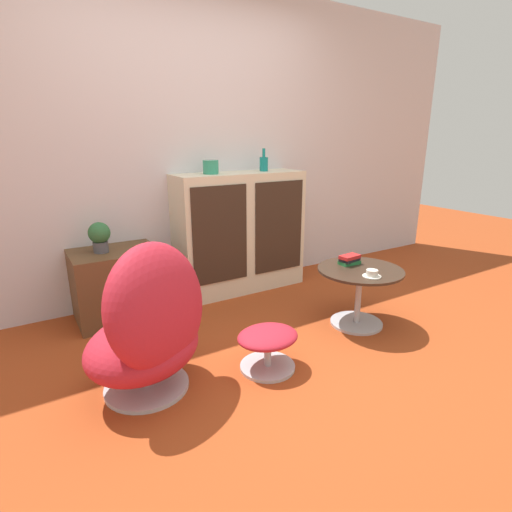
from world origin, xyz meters
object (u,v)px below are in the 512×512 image
Objects in this scene: vase_leftmost at (211,167)px; book_stack at (350,260)px; tv_console at (117,284)px; coffee_table at (359,287)px; egg_chair at (150,327)px; potted_plant at (100,236)px; teacup at (372,274)px; sideboard at (240,232)px; ottoman at (268,342)px; vase_inner_left at (264,163)px.

book_stack is at bearing -56.50° from vase_leftmost.
vase_leftmost is at bearing 123.50° from book_stack.
tv_console is 1.86m from coffee_table.
egg_chair is 1.60m from book_stack.
potted_plant is (-0.02, 1.09, 0.28)m from egg_chair.
teacup is at bearing -109.47° from coffee_table.
egg_chair is 5.17× the size of book_stack.
sideboard is 1.23m from potted_plant.
coffee_table is 3.60× the size of book_stack.
tv_console is at bearing -177.65° from sideboard.
ottoman is 0.62× the size of coffee_table.
egg_chair is at bearing -179.44° from coffee_table.
vase_leftmost is at bearing 51.04° from egg_chair.
potted_plant is at bearing 146.04° from coffee_table.
ottoman is (0.67, -0.13, -0.22)m from egg_chair.
vase_inner_left is 0.87× the size of potted_plant.
sideboard is at bearing 67.45° from ottoman.
tv_console reaches higher than book_stack.
egg_chair is at bearing -128.96° from vase_leftmost.
ottoman is 1.69× the size of potted_plant.
ottoman is 1.78m from vase_inner_left.
ottoman is 0.90m from teacup.
coffee_table is at bearing 0.56° from egg_chair.
teacup is (1.45, -1.24, 0.19)m from tv_console.
sideboard reaches higher than book_stack.
sideboard is 1.42m from ottoman.
ottoman is at bearing -163.38° from book_stack.
vase_inner_left is at bearing 97.85° from book_stack.
sideboard is 1.16m from tv_console.
potted_plant is at bearing -177.00° from vase_leftmost.
coffee_table is (0.91, 0.15, 0.12)m from ottoman.
vase_inner_left reaches higher than book_stack.
ottoman is 2.22× the size of book_stack.
vase_inner_left is at bearing 96.58° from coffee_table.
vase_inner_left is (0.53, 0.00, 0.01)m from vase_leftmost.
egg_chair reaches higher than tv_console.
book_stack is at bearing 16.62° from ottoman.
vase_leftmost reaches higher than sideboard.
tv_console reaches higher than ottoman.
teacup is at bearing -40.44° from tv_console.
vase_inner_left reaches higher than sideboard.
book_stack is (0.66, -1.00, -0.65)m from vase_leftmost.
book_stack is at bearing -32.09° from tv_console.
sideboard is at bearing 108.78° from coffee_table.
egg_chair reaches higher than teacup.
potted_plant reaches higher than tv_console.
sideboard is at bearing -0.81° from vase_leftmost.
potted_plant is 1.31× the size of book_stack.
coffee_table is 3.13× the size of vase_inner_left.
teacup is at bearing -75.83° from sideboard.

